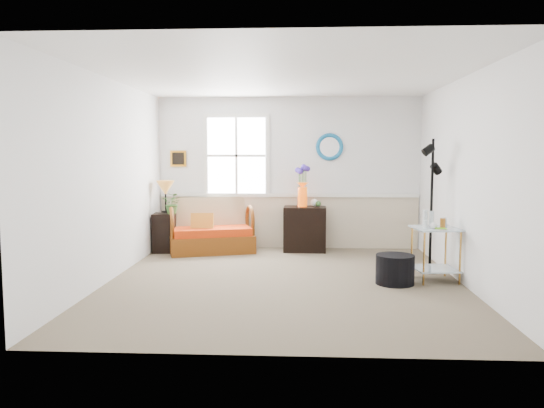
{
  "coord_description": "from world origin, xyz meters",
  "views": [
    {
      "loc": [
        0.2,
        -6.67,
        1.64
      ],
      "look_at": [
        -0.17,
        0.32,
        0.97
      ],
      "focal_mm": 35.0,
      "sensor_mm": 36.0,
      "label": 1
    }
  ],
  "objects_px": {
    "side_table": "(435,254)",
    "loveseat": "(211,225)",
    "lamp_stand": "(165,233)",
    "ottoman": "(395,269)",
    "floor_lamp": "(431,206)",
    "cabinet": "(305,229)"
  },
  "relations": [
    {
      "from": "loveseat",
      "to": "cabinet",
      "type": "distance_m",
      "value": 1.57
    },
    {
      "from": "lamp_stand",
      "to": "cabinet",
      "type": "distance_m",
      "value": 2.34
    },
    {
      "from": "side_table",
      "to": "ottoman",
      "type": "height_order",
      "value": "side_table"
    },
    {
      "from": "cabinet",
      "to": "floor_lamp",
      "type": "relative_size",
      "value": 0.41
    },
    {
      "from": "ottoman",
      "to": "side_table",
      "type": "bearing_deg",
      "value": 20.43
    },
    {
      "from": "lamp_stand",
      "to": "ottoman",
      "type": "relative_size",
      "value": 1.34
    },
    {
      "from": "floor_lamp",
      "to": "lamp_stand",
      "type": "bearing_deg",
      "value": 147.97
    },
    {
      "from": "loveseat",
      "to": "lamp_stand",
      "type": "xyz_separation_m",
      "value": [
        -0.78,
        -0.04,
        -0.12
      ]
    },
    {
      "from": "lamp_stand",
      "to": "cabinet",
      "type": "relative_size",
      "value": 0.86
    },
    {
      "from": "cabinet",
      "to": "ottoman",
      "type": "bearing_deg",
      "value": -61.72
    },
    {
      "from": "lamp_stand",
      "to": "floor_lamp",
      "type": "bearing_deg",
      "value": -17.89
    },
    {
      "from": "lamp_stand",
      "to": "floor_lamp",
      "type": "distance_m",
      "value": 4.3
    },
    {
      "from": "cabinet",
      "to": "ottoman",
      "type": "xyz_separation_m",
      "value": [
        1.12,
        -2.2,
        -0.19
      ]
    },
    {
      "from": "side_table",
      "to": "loveseat",
      "type": "bearing_deg",
      "value": 150.33
    },
    {
      "from": "loveseat",
      "to": "lamp_stand",
      "type": "height_order",
      "value": "loveseat"
    },
    {
      "from": "loveseat",
      "to": "lamp_stand",
      "type": "relative_size",
      "value": 2.11
    },
    {
      "from": "side_table",
      "to": "floor_lamp",
      "type": "bearing_deg",
      "value": 83.75
    },
    {
      "from": "loveseat",
      "to": "cabinet",
      "type": "xyz_separation_m",
      "value": [
        1.56,
        0.17,
        -0.07
      ]
    },
    {
      "from": "loveseat",
      "to": "floor_lamp",
      "type": "xyz_separation_m",
      "value": [
        3.27,
        -1.35,
        0.47
      ]
    },
    {
      "from": "lamp_stand",
      "to": "ottoman",
      "type": "xyz_separation_m",
      "value": [
        3.45,
        -2.0,
        -0.14
      ]
    },
    {
      "from": "floor_lamp",
      "to": "ottoman",
      "type": "height_order",
      "value": "floor_lamp"
    },
    {
      "from": "cabinet",
      "to": "lamp_stand",
      "type": "bearing_deg",
      "value": -173.55
    }
  ]
}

